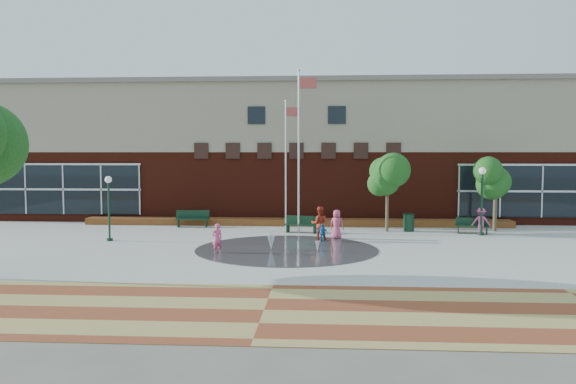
# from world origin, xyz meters

# --- Properties ---
(ground) EXTENTS (120.00, 120.00, 0.00)m
(ground) POSITION_xyz_m (0.00, 0.00, 0.00)
(ground) COLOR #666056
(ground) RESTS_ON ground
(plaza_concrete) EXTENTS (46.00, 18.00, 0.01)m
(plaza_concrete) POSITION_xyz_m (0.00, 4.00, 0.00)
(plaza_concrete) COLOR #A8A8A0
(plaza_concrete) RESTS_ON ground
(paver_band) EXTENTS (46.00, 6.00, 0.01)m
(paver_band) POSITION_xyz_m (0.00, -7.00, 0.00)
(paver_band) COLOR brown
(paver_band) RESTS_ON ground
(splash_pad) EXTENTS (8.40, 8.40, 0.01)m
(splash_pad) POSITION_xyz_m (0.00, 3.00, 0.00)
(splash_pad) COLOR #383A3D
(splash_pad) RESTS_ON ground
(library_building) EXTENTS (44.40, 10.40, 9.20)m
(library_building) POSITION_xyz_m (0.00, 17.48, 4.64)
(library_building) COLOR #4E170C
(library_building) RESTS_ON ground
(flower_bed) EXTENTS (26.00, 1.20, 0.40)m
(flower_bed) POSITION_xyz_m (0.00, 11.60, 0.00)
(flower_bed) COLOR #AB1214
(flower_bed) RESTS_ON ground
(flagpole_left) EXTENTS (1.07, 0.17, 9.06)m
(flagpole_left) POSITION_xyz_m (0.37, 8.42, 5.04)
(flagpole_left) COLOR silver
(flagpole_left) RESTS_ON ground
(flagpole_right) EXTENTS (0.92, 0.20, 7.53)m
(flagpole_right) POSITION_xyz_m (-0.47, 10.21, 4.21)
(flagpole_right) COLOR silver
(flagpole_right) RESTS_ON ground
(lamp_left) EXTENTS (0.35, 0.35, 3.29)m
(lamp_left) POSITION_xyz_m (-9.10, 4.95, 2.05)
(lamp_left) COLOR black
(lamp_left) RESTS_ON ground
(lamp_right) EXTENTS (0.39, 0.39, 3.69)m
(lamp_right) POSITION_xyz_m (10.20, 8.13, 2.29)
(lamp_right) COLOR black
(lamp_right) RESTS_ON ground
(bench_left) EXTENTS (2.04, 0.75, 1.00)m
(bench_left) POSITION_xyz_m (-6.15, 10.45, 0.32)
(bench_left) COLOR black
(bench_left) RESTS_ON ground
(bench_mid) EXTENTS (1.96, 1.00, 0.95)m
(bench_mid) POSITION_xyz_m (0.48, 8.40, 0.31)
(bench_mid) COLOR black
(bench_mid) RESTS_ON ground
(bench_right) EXTENTS (1.83, 0.84, 0.89)m
(bench_right) POSITION_xyz_m (9.87, 8.60, 0.29)
(bench_right) COLOR black
(bench_right) RESTS_ON ground
(trash_can) EXTENTS (0.64, 0.64, 1.04)m
(trash_can) POSITION_xyz_m (6.52, 9.37, 0.53)
(trash_can) COLOR black
(trash_can) RESTS_ON ground
(tree_mid) EXTENTS (2.60, 2.60, 4.38)m
(tree_mid) POSITION_xyz_m (5.28, 9.22, 3.19)
(tree_mid) COLOR #3E3526
(tree_mid) RESTS_ON ground
(tree_small_right) EXTENTS (2.44, 2.44, 4.17)m
(tree_small_right) POSITION_xyz_m (11.39, 9.70, 3.04)
(tree_small_right) COLOR #3E3526
(tree_small_right) RESTS_ON ground
(water_jet_a) EXTENTS (0.41, 0.41, 0.80)m
(water_jet_a) POSITION_xyz_m (-0.69, 2.69, 0.00)
(water_jet_a) COLOR white
(water_jet_a) RESTS_ON ground
(water_jet_b) EXTENTS (0.22, 0.22, 0.50)m
(water_jet_b) POSITION_xyz_m (1.43, 2.27, 0.00)
(water_jet_b) COLOR white
(water_jet_b) RESTS_ON ground
(child_splash) EXTENTS (0.58, 0.54, 1.34)m
(child_splash) POSITION_xyz_m (-3.02, 1.86, 0.67)
(child_splash) COLOR #DF4B79
(child_splash) RESTS_ON ground
(adult_red) EXTENTS (0.88, 0.70, 1.75)m
(adult_red) POSITION_xyz_m (1.49, 5.73, 0.87)
(adult_red) COLOR #B1341E
(adult_red) RESTS_ON ground
(adult_pink) EXTENTS (0.87, 0.73, 1.52)m
(adult_pink) POSITION_xyz_m (2.38, 6.37, 0.76)
(adult_pink) COLOR #C3486D
(adult_pink) RESTS_ON ground
(child_blue) EXTENTS (0.61, 0.41, 0.96)m
(child_blue) POSITION_xyz_m (1.65, 5.12, 0.48)
(child_blue) COLOR #175EAE
(child_blue) RESTS_ON ground
(person_bench) EXTENTS (1.08, 0.81, 1.49)m
(person_bench) POSITION_xyz_m (10.24, 8.31, 0.74)
(person_bench) COLOR #CA4680
(person_bench) RESTS_ON ground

